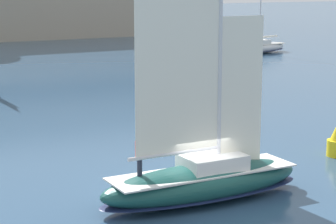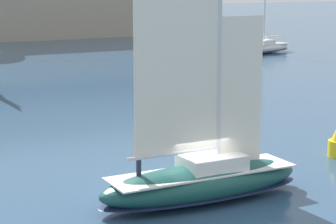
{
  "view_description": "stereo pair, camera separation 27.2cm",
  "coord_description": "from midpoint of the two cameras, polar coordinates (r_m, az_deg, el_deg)",
  "views": [
    {
      "loc": [
        -13.27,
        -21.76,
        8.79
      ],
      "look_at": [
        0.0,
        3.0,
        3.14
      ],
      "focal_mm": 70.0,
      "sensor_mm": 36.0,
      "label": 1
    },
    {
      "loc": [
        -13.03,
        -21.89,
        8.79
      ],
      "look_at": [
        0.0,
        3.0,
        3.14
      ],
      "focal_mm": 70.0,
      "sensor_mm": 36.0,
      "label": 2
    }
  ],
  "objects": [
    {
      "name": "ground_plane",
      "position": [
        26.95,
        2.75,
        -7.68
      ],
      "size": [
        400.0,
        400.0,
        0.0
      ],
      "primitive_type": "plane",
      "color": "#2D4C6B"
    },
    {
      "name": "sailboat_main",
      "position": [
        26.65,
        2.79,
        -5.64
      ],
      "size": [
        9.08,
        2.54,
        12.47
      ],
      "color": "#194C47",
      "rests_on": "ground"
    },
    {
      "name": "sailboat_moored_far_slip",
      "position": [
        82.19,
        8.15,
        5.63
      ],
      "size": [
        8.25,
        4.18,
        10.93
      ],
      "color": "silver",
      "rests_on": "ground"
    }
  ]
}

